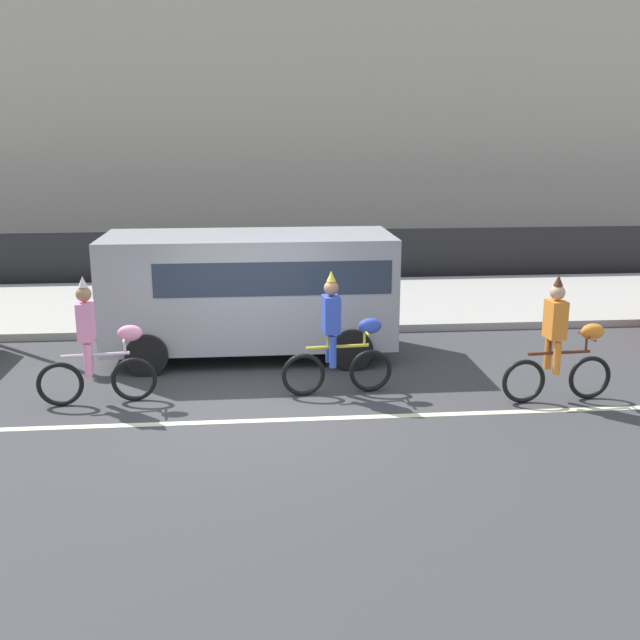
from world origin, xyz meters
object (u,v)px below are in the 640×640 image
Objects in this scene: parade_cyclist_orange at (561,347)px; pedestrian_onlooker at (119,271)px; parade_cyclist_pink at (96,349)px; parade_cyclist_cobalt at (338,341)px; parked_van_grey at (254,285)px.

parade_cyclist_orange is 9.43m from pedestrian_onlooker.
parade_cyclist_pink is at bearing -84.14° from pedestrian_onlooker.
parade_cyclist_cobalt reaches higher than pedestrian_onlooker.
parked_van_grey is 3.09× the size of pedestrian_onlooker.
parade_cyclist_orange is (6.79, -0.52, 0.00)m from parade_cyclist_pink.
parade_cyclist_cobalt is 6.71m from pedestrian_onlooker.
pedestrian_onlooker is (-4.12, 5.29, 0.17)m from parade_cyclist_cobalt.
pedestrian_onlooker is (-7.34, 5.91, 0.17)m from parade_cyclist_orange.
parked_van_grey is (2.31, 2.28, 0.44)m from parade_cyclist_pink.
parked_van_grey reaches higher than parade_cyclist_cobalt.
parked_van_grey is (-4.47, 2.80, 0.44)m from parade_cyclist_orange.
parade_cyclist_orange is 5.29m from parked_van_grey.
parade_cyclist_pink is at bearing 175.61° from parade_cyclist_orange.
parade_cyclist_pink is 6.81m from parade_cyclist_orange.
parade_cyclist_cobalt is 1.19× the size of pedestrian_onlooker.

